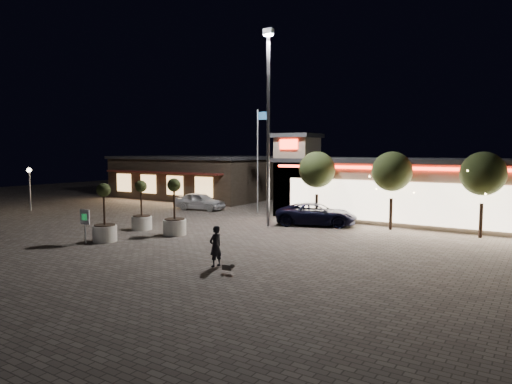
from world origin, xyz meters
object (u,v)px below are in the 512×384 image
Objects in this scene: pedestrian at (216,246)px; planter_mid at (105,223)px; pickup_truck at (316,214)px; planter_left at (142,214)px; white_sedan at (200,201)px; valet_sign at (85,220)px.

planter_mid is at bearing -88.89° from pedestrian.
planter_mid is (-7.20, -11.00, 0.24)m from pickup_truck.
pickup_truck is at bearing 41.61° from planter_left.
pedestrian is (1.09, -12.03, 0.14)m from pickup_truck.
white_sedan is 1.39× the size of planter_left.
pedestrian is 8.36m from planter_mid.
pedestrian is 10.48m from planter_left.
pedestrian reaches higher than white_sedan.
pedestrian is (12.46, -13.92, 0.14)m from white_sedan.
pickup_truck is 3.02× the size of pedestrian.
planter_left is at bearing 100.65° from valet_sign.
pedestrian is at bearing 0.22° from valet_sign.
pedestrian is 8.51m from valet_sign.
planter_left is (-9.38, 4.67, 0.08)m from pedestrian.
pedestrian is at bearing -26.47° from planter_left.
planter_mid is at bearing -169.44° from white_sedan.
pedestrian reaches higher than pickup_truck.
planter_mid reaches higher than pedestrian.
pedestrian is 0.55× the size of planter_mid.
pickup_truck is 14.16m from valet_sign.
valet_sign is at bearing -81.59° from pedestrian.
planter_left is 3.80m from planter_mid.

